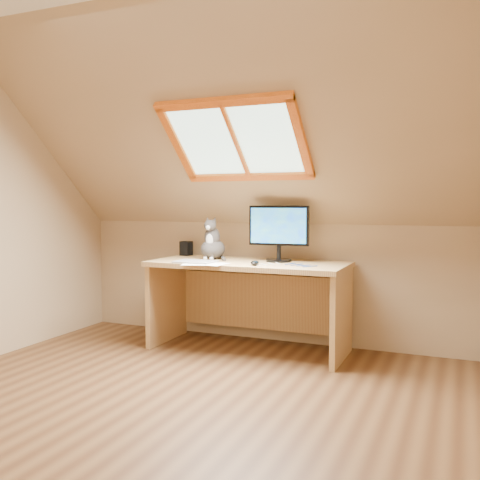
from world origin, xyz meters
The scene contains 10 objects.
ground centered at (0.00, 0.00, 0.00)m, with size 3.50×3.50×0.00m, color brown.
room_shell centered at (0.00, -0.09, 1.43)m, with size 3.52×3.52×2.41m.
desk centered at (-0.04, 1.45, 0.49)m, with size 1.55×0.68×0.71m.
monitor centered at (0.18, 1.47, 0.96)m, with size 0.48×0.20×0.44m.
cat centered at (-0.39, 1.44, 0.84)m, with size 0.20×0.24×0.36m.
desk_speaker centered at (-0.74, 1.63, 0.77)m, with size 0.09×0.09×0.13m, color black.
graphics_tablet centered at (-0.40, 1.16, 0.72)m, with size 0.30×0.22×0.01m, color #B2B2B7.
mouse centered at (0.09, 1.17, 0.73)m, with size 0.06×0.11×0.03m, color black.
papers centered at (-0.21, 1.12, 0.71)m, with size 0.33×0.27×0.00m.
cables centered at (0.32, 1.26, 0.71)m, with size 0.51×0.26×0.01m.
Camera 1 is at (1.53, -2.52, 1.17)m, focal length 40.00 mm.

